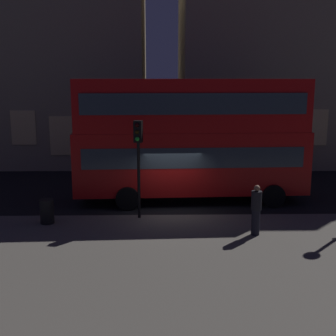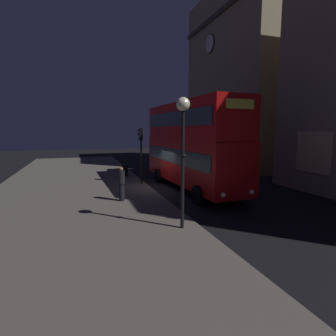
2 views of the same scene
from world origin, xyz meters
The scene contains 8 objects.
ground_plane centered at (0.00, 0.00, 0.00)m, with size 80.00×80.00×0.00m, color black.
sidewalk_slab centered at (0.00, -5.69, 0.06)m, with size 44.00×9.88×0.12m, color #5B564F.
building_with_clock centered at (-8.81, 12.94, 9.21)m, with size 14.43×8.92×18.42m.
building_plain_facade centered at (8.40, 13.23, 7.44)m, with size 14.85×10.09×14.88m.
double_decker_bus centered at (0.88, 1.74, 3.13)m, with size 10.72×3.15×5.63m.
traffic_light_near_kerb centered at (-1.40, -1.09, 2.95)m, with size 0.37×0.39×3.93m.
pedestrian centered at (2.88, -3.14, 1.07)m, with size 0.37×0.37×1.84m.
litter_bin centered at (-4.95, -1.69, 0.60)m, with size 0.54×0.54×0.95m, color black.
Camera 1 is at (-0.58, -18.07, 5.68)m, focal length 46.82 mm.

